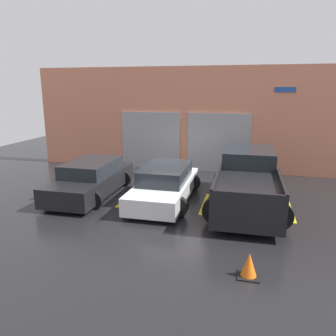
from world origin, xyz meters
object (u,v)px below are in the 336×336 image
sedan_white (165,184)px  pickup_truck (248,181)px  sedan_side (91,179)px  traffic_cone (249,266)px

sedan_white → pickup_truck: bearing=4.8°
sedan_side → traffic_cone: 7.35m
pickup_truck → sedan_side: (-5.80, -0.25, -0.23)m
sedan_side → sedan_white: bearing=0.1°
pickup_truck → sedan_white: size_ratio=1.22×
pickup_truck → sedan_white: bearing=-175.2°
sedan_white → sedan_side: 2.90m
pickup_truck → sedan_side: pickup_truck is taller
pickup_truck → sedan_white: pickup_truck is taller
pickup_truck → traffic_cone: 4.69m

